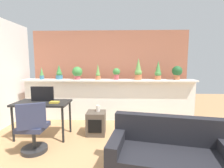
# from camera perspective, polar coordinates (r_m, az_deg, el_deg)

# --- Properties ---
(ground_plane) EXTENTS (12.00, 12.00, 0.00)m
(ground_plane) POSITION_cam_1_polar(r_m,az_deg,el_deg) (2.93, -3.42, -24.85)
(ground_plane) COLOR tan
(divider_wall) EXTENTS (4.57, 0.16, 1.08)m
(divider_wall) POSITION_cam_1_polar(r_m,az_deg,el_deg) (4.60, -1.09, -5.60)
(divider_wall) COLOR white
(divider_wall) RESTS_ON ground
(plant_shelf) EXTENTS (4.57, 0.37, 0.04)m
(plant_shelf) POSITION_cam_1_polar(r_m,az_deg,el_deg) (4.46, -1.14, 1.29)
(plant_shelf) COLOR white
(plant_shelf) RESTS_ON divider_wall
(brick_wall_behind) EXTENTS (4.57, 0.10, 2.50)m
(brick_wall_behind) POSITION_cam_1_polar(r_m,az_deg,el_deg) (5.09, -0.74, 3.76)
(brick_wall_behind) COLOR #AD664C
(brick_wall_behind) RESTS_ON ground
(potted_plant_0) EXTENTS (0.11, 0.11, 0.33)m
(potted_plant_0) POSITION_cam_1_polar(r_m,az_deg,el_deg) (4.86, -22.82, 3.23)
(potted_plant_0) COLOR #386B84
(potted_plant_0) RESTS_ON plant_shelf
(potted_plant_1) EXTENTS (0.18, 0.18, 0.39)m
(potted_plant_1) POSITION_cam_1_polar(r_m,az_deg,el_deg) (4.75, -17.56, 3.50)
(potted_plant_1) COLOR #386B84
(potted_plant_1) RESTS_ON plant_shelf
(potted_plant_2) EXTENTS (0.27, 0.27, 0.34)m
(potted_plant_2) POSITION_cam_1_polar(r_m,az_deg,el_deg) (4.55, -11.72, 3.89)
(potted_plant_2) COLOR #B7474C
(potted_plant_2) RESTS_ON plant_shelf
(potted_plant_3) EXTENTS (0.14, 0.14, 0.42)m
(potted_plant_3) POSITION_cam_1_polar(r_m,az_deg,el_deg) (4.45, -4.80, 3.71)
(potted_plant_3) COLOR #C66B42
(potted_plant_3) RESTS_ON plant_shelf
(potted_plant_4) EXTENTS (0.19, 0.19, 0.31)m
(potted_plant_4) POSITION_cam_1_polar(r_m,az_deg,el_deg) (4.42, 1.52, 3.79)
(potted_plant_4) COLOR #B7474C
(potted_plant_4) RESTS_ON plant_shelf
(potted_plant_5) EXTENTS (0.19, 0.19, 0.56)m
(potted_plant_5) POSITION_cam_1_polar(r_m,az_deg,el_deg) (4.44, 8.93, 4.65)
(potted_plant_5) COLOR #C66B42
(potted_plant_5) RESTS_ON plant_shelf
(potted_plant_6) EXTENTS (0.17, 0.17, 0.50)m
(potted_plant_6) POSITION_cam_1_polar(r_m,az_deg,el_deg) (4.60, 15.41, 4.21)
(potted_plant_6) COLOR #C66B42
(potted_plant_6) RESTS_ON plant_shelf
(potted_plant_7) EXTENTS (0.26, 0.26, 0.36)m
(potted_plant_7) POSITION_cam_1_polar(r_m,az_deg,el_deg) (4.71, 21.27, 3.88)
(potted_plant_7) COLOR #C66B42
(potted_plant_7) RESTS_ON plant_shelf
(desk) EXTENTS (1.10, 0.60, 0.75)m
(desk) POSITION_cam_1_polar(r_m,az_deg,el_deg) (3.80, -22.60, -6.92)
(desk) COLOR black
(desk) RESTS_ON ground
(tv_monitor) EXTENTS (0.48, 0.04, 0.31)m
(tv_monitor) POSITION_cam_1_polar(r_m,az_deg,el_deg) (3.83, -22.63, -3.11)
(tv_monitor) COLOR black
(tv_monitor) RESTS_ON desk
(office_chair) EXTENTS (0.51, 0.51, 0.91)m
(office_chair) POSITION_cam_1_polar(r_m,az_deg,el_deg) (3.27, -25.25, -14.42)
(office_chair) COLOR #262628
(office_chair) RESTS_ON ground
(side_cube_shelf) EXTENTS (0.40, 0.41, 0.50)m
(side_cube_shelf) POSITION_cam_1_polar(r_m,az_deg,el_deg) (3.77, -5.43, -13.09)
(side_cube_shelf) COLOR #4C4238
(side_cube_shelf) RESTS_ON ground
(vase_on_shelf) EXTENTS (0.08, 0.08, 0.13)m
(vase_on_shelf) POSITION_cam_1_polar(r_m,az_deg,el_deg) (3.71, -4.75, -8.29)
(vase_on_shelf) COLOR silver
(vase_on_shelf) RESTS_ON side_cube_shelf
(book_on_desk) EXTENTS (0.18, 0.12, 0.04)m
(book_on_desk) POSITION_cam_1_polar(r_m,az_deg,el_deg) (3.58, -19.02, -5.91)
(book_on_desk) COLOR gold
(book_on_desk) RESTS_ON desk
(couch) EXTENTS (1.68, 1.05, 0.80)m
(couch) POSITION_cam_1_polar(r_m,az_deg,el_deg) (2.56, 18.78, -22.99)
(couch) COLOR black
(couch) RESTS_ON ground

